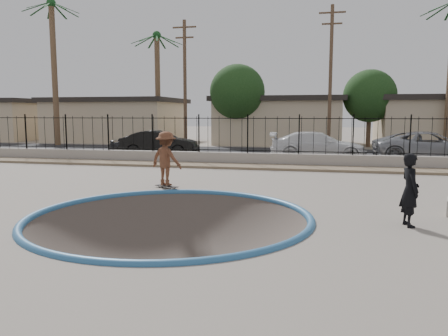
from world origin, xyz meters
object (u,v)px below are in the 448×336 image
skater (166,161)px  videographer (410,190)px  skateboard (167,186)px  car_a (142,145)px  car_b (159,143)px  car_c (318,146)px  car_d (430,147)px

skater → videographer: 7.98m
skateboard → videographer: size_ratio=0.55×
videographer → car_a: 18.77m
skateboard → car_b: (-4.28, 10.40, 0.72)m
skateboard → car_c: 11.53m
car_a → skater: bearing=-155.1°
car_b → car_d: bearing=-95.4°
car_a → car_b: (1.10, 0.00, 0.11)m
car_b → car_d: (14.92, 0.10, 0.04)m
skateboard → videographer: bearing=-3.5°
car_c → car_a: bearing=86.0°
car_a → car_d: car_d is taller
skater → car_c: bearing=-96.5°
skateboard → car_d: (10.64, 10.50, 0.76)m
skateboard → car_b: size_ratio=0.20×
videographer → car_c: (-2.20, 14.00, -0.04)m
skateboard → car_a: car_a is taller
car_b → skateboard: bearing=-163.4°
videographer → car_c: bearing=-4.0°
skater → car_a: skater is taller
car_c → car_d: (5.72, 0.10, 0.03)m
car_d → car_b: bearing=87.5°
skater → skateboard: size_ratio=2.00×
videographer → car_b: (-11.40, 14.00, -0.05)m
car_b → car_d: 14.92m
skateboard → car_b: 11.27m
videographer → car_d: size_ratio=0.29×
videographer → car_c: 14.17m
car_a → car_c: bearing=-92.5°
car_b → car_c: (9.20, 0.00, 0.01)m
skater → videographer: size_ratio=1.11×
car_b → car_d: car_d is taller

